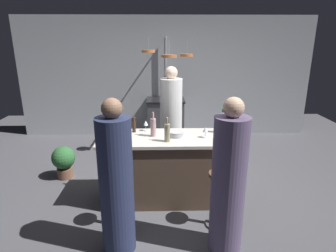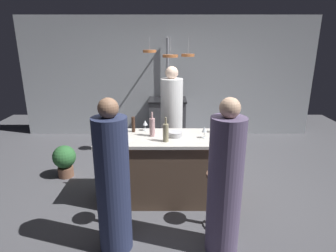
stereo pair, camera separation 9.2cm
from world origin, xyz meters
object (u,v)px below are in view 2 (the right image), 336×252
object	(u,v)px
pepper_mill	(134,124)
wine_glass_near_left_guest	(205,130)
wine_bottle_red	(113,125)
wine_bottle_rose	(153,127)
bar_stool_right	(217,198)
mixing_bowl_blue	(123,138)
wine_bottle_white	(167,132)
wine_bottle_green	(223,124)
wine_glass_by_chef	(146,123)
chef	(172,122)
potted_plant	(65,159)
mixing_bowl_steel	(176,134)
bar_stool_left	(119,197)
stove_range	(168,119)
guest_right	(226,184)
mixing_bowl_wooden	(225,136)
guest_left	(114,183)

from	to	relation	value
pepper_mill	wine_glass_near_left_guest	size ratio (longest dim) A/B	1.44
wine_bottle_red	wine_bottle_rose	size ratio (longest dim) A/B	0.92
bar_stool_right	wine_bottle_red	bearing A→B (deg)	149.00
bar_stool_right	mixing_bowl_blue	world-z (taller)	mixing_bowl_blue
wine_glass_near_left_guest	wine_bottle_white	bearing A→B (deg)	-164.89
bar_stool_right	mixing_bowl_blue	size ratio (longest dim) A/B	4.46
wine_bottle_green	wine_glass_by_chef	size ratio (longest dim) A/B	2.28
chef	wine_bottle_green	world-z (taller)	chef
wine_bottle_red	wine_bottle_white	world-z (taller)	wine_bottle_white
potted_plant	mixing_bowl_blue	distance (m)	1.46
wine_bottle_rose	wine_glass_by_chef	world-z (taller)	wine_bottle_rose
chef	mixing_bowl_steel	xyz separation A→B (m)	(0.04, -1.02, 0.14)
bar_stool_right	wine_bottle_rose	world-z (taller)	wine_bottle_rose
wine_bottle_green	mixing_bowl_steel	size ratio (longest dim) A/B	1.82
bar_stool_right	bar_stool_left	world-z (taller)	same
stove_range	wine_bottle_white	distance (m)	2.69
stove_range	bar_stool_left	bearing A→B (deg)	-100.34
guest_right	mixing_bowl_blue	size ratio (longest dim) A/B	10.66
wine_glass_near_left_guest	wine_bottle_green	bearing A→B (deg)	37.79
wine_bottle_red	bar_stool_left	bearing A→B (deg)	-77.30
guest_right	wine_glass_by_chef	xyz separation A→B (m)	(-0.88, 1.26, 0.25)
potted_plant	wine_glass_by_chef	size ratio (longest dim) A/B	3.56
chef	wine_bottle_white	bearing A→B (deg)	-94.13
mixing_bowl_steel	pepper_mill	bearing A→B (deg)	160.28
wine_glass_by_chef	wine_glass_near_left_guest	world-z (taller)	same
wine_bottle_green	bar_stool_right	bearing A→B (deg)	-101.80
bar_stool_left	wine_glass_near_left_guest	xyz separation A→B (m)	(1.04, 0.58, 0.63)
pepper_mill	wine_glass_by_chef	distance (m)	0.17
mixing_bowl_wooden	mixing_bowl_steel	size ratio (longest dim) A/B	1.01
guest_left	wine_bottle_red	distance (m)	1.18
stove_range	bar_stool_right	xyz separation A→B (m)	(0.57, -3.07, -0.07)
wine_bottle_red	wine_bottle_rose	bearing A→B (deg)	-14.35
wine_bottle_green	mixing_bowl_blue	size ratio (longest dim) A/B	2.19
wine_bottle_rose	mixing_bowl_wooden	size ratio (longest dim) A/B	1.76
potted_plant	mixing_bowl_wooden	world-z (taller)	mixing_bowl_wooden
guest_right	mixing_bowl_steel	bearing A→B (deg)	114.97
chef	mixing_bowl_blue	world-z (taller)	chef
stove_range	wine_glass_near_left_guest	xyz separation A→B (m)	(0.48, -2.49, 0.56)
guest_left	chef	bearing A→B (deg)	73.10
stove_range	potted_plant	distance (m)	2.44
wine_glass_by_chef	guest_left	bearing A→B (deg)	-100.65
guest_right	wine_bottle_white	world-z (taller)	guest_right
mixing_bowl_wooden	potted_plant	bearing A→B (deg)	163.55
potted_plant	mixing_bowl_steel	size ratio (longest dim) A/B	2.85
wine_bottle_white	wine_bottle_green	xyz separation A→B (m)	(0.75, 0.33, 0.01)
wine_bottle_rose	wine_bottle_green	bearing A→B (deg)	7.80
guest_right	wine_glass_near_left_guest	size ratio (longest dim) A/B	11.12
guest_right	chef	bearing A→B (deg)	103.95
stove_range	guest_right	world-z (taller)	guest_right
mixing_bowl_blue	mixing_bowl_wooden	distance (m)	1.31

